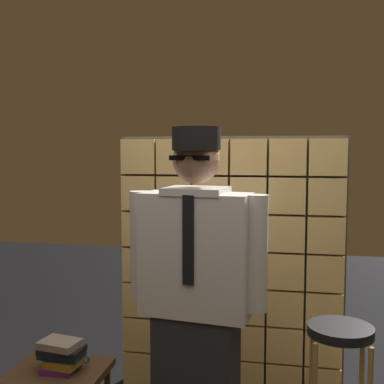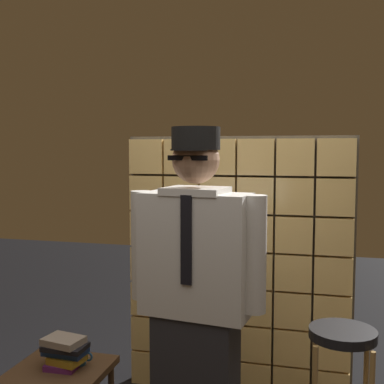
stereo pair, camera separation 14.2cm
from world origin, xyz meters
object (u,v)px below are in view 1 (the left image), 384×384
at_px(coffee_mug, 76,359).
at_px(book_stack, 62,355).
at_px(bar_stool, 340,364).
at_px(standing_person, 196,300).
at_px(side_table, 55,384).

bearing_deg(coffee_mug, book_stack, -133.69).
bearing_deg(bar_stool, book_stack, -174.04).
xyz_separation_m(standing_person, bar_stool, (0.73, 0.18, -0.36)).
xyz_separation_m(bar_stool, book_stack, (-1.49, -0.16, -0.01)).
bearing_deg(standing_person, book_stack, -174.46).
distance_m(bar_stool, coffee_mug, 1.44).
bearing_deg(book_stack, side_table, -134.33).
bearing_deg(standing_person, side_table, -172.17).
xyz_separation_m(bar_stool, side_table, (-1.52, -0.19, -0.17)).
distance_m(book_stack, coffee_mug, 0.09).
height_order(bar_stool, side_table, bar_stool).
height_order(bar_stool, book_stack, bar_stool).
bearing_deg(book_stack, standing_person, -1.94).
relative_size(side_table, coffee_mug, 4.13).
relative_size(bar_stool, book_stack, 3.16).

